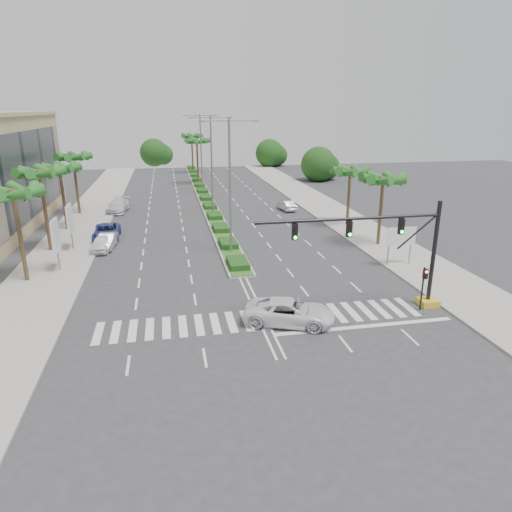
{
  "coord_description": "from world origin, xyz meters",
  "views": [
    {
      "loc": [
        -5.44,
        -25.75,
        12.77
      ],
      "look_at": [
        0.34,
        3.82,
        3.0
      ],
      "focal_mm": 32.0,
      "sensor_mm": 36.0,
      "label": 1
    }
  ],
  "objects": [
    {
      "name": "billboard_near",
      "position": [
        -14.5,
        12.0,
        2.96
      ],
      "size": [
        0.18,
        2.1,
        4.35
      ],
      "color": "slate",
      "rests_on": "ground"
    },
    {
      "name": "car_parked_b",
      "position": [
        -11.42,
        18.19,
        0.68
      ],
      "size": [
        1.85,
        4.28,
        1.37
      ],
      "primitive_type": "imported",
      "rotation": [
        0.0,
        0.0,
        -0.1
      ],
      "color": "#B9B8BD",
      "rests_on": "ground"
    },
    {
      "name": "footpath_left",
      "position": [
        -15.2,
        20.0,
        0.07
      ],
      "size": [
        6.0,
        120.0,
        0.15
      ],
      "primitive_type": "cube",
      "color": "gray",
      "rests_on": "ground"
    },
    {
      "name": "car_parked_c",
      "position": [
        -11.8,
        21.37,
        0.76
      ],
      "size": [
        2.64,
        5.51,
        1.51
      ],
      "primitive_type": "imported",
      "rotation": [
        0.0,
        0.0,
        0.02
      ],
      "color": "#2F3B90",
      "rests_on": "ground"
    },
    {
      "name": "palm_median_a",
      "position": [
        0.0,
        55.0,
        7.17
      ],
      "size": [
        4.57,
        4.68,
        8.05
      ],
      "color": "brown",
      "rests_on": "ground"
    },
    {
      "name": "car_right",
      "position": [
        9.81,
        31.3,
        0.65
      ],
      "size": [
        1.87,
        4.08,
        1.3
      ],
      "primitive_type": "imported",
      "rotation": [
        0.0,
        0.0,
        3.27
      ],
      "color": "silver",
      "rests_on": "ground"
    },
    {
      "name": "ground",
      "position": [
        0.0,
        0.0,
        0.0
      ],
      "size": [
        160.0,
        160.0,
        0.0
      ],
      "primitive_type": "plane",
      "color": "#333335",
      "rests_on": "ground"
    },
    {
      "name": "pedestrian_signal",
      "position": [
        10.6,
        -0.68,
        2.04
      ],
      "size": [
        0.28,
        0.36,
        3.0
      ],
      "color": "black",
      "rests_on": "ground"
    },
    {
      "name": "car_parked_a",
      "position": [
        -11.8,
        17.33,
        0.7
      ],
      "size": [
        2.02,
        4.22,
        1.39
      ],
      "primitive_type": "imported",
      "rotation": [
        0.0,
        0.0,
        -0.09
      ],
      "color": "white",
      "rests_on": "ground"
    },
    {
      "name": "billboard_far",
      "position": [
        -14.5,
        18.0,
        2.96
      ],
      "size": [
        0.18,
        2.1,
        4.35
      ],
      "color": "slate",
      "rests_on": "ground"
    },
    {
      "name": "palm_left_near",
      "position": [
        -16.5,
        10.0,
        6.69
      ],
      "size": [
        4.57,
        4.68,
        7.55
      ],
      "color": "brown",
      "rests_on": "ground"
    },
    {
      "name": "median",
      "position": [
        0.0,
        45.0,
        0.1
      ],
      "size": [
        2.2,
        75.0,
        0.2
      ],
      "primitive_type": "cube",
      "color": "gray",
      "rests_on": "ground"
    },
    {
      "name": "palm_median_b",
      "position": [
        0.0,
        70.0,
        7.17
      ],
      "size": [
        4.57,
        4.68,
        8.05
      ],
      "color": "brown",
      "rests_on": "ground"
    },
    {
      "name": "direction_sign",
      "position": [
        13.5,
        7.99,
        2.45
      ],
      "size": [
        2.7,
        0.11,
        3.4
      ],
      "color": "slate",
      "rests_on": "ground"
    },
    {
      "name": "palm_right_far",
      "position": [
        14.5,
        22.0,
        5.91
      ],
      "size": [
        4.57,
        4.68,
        6.75
      ],
      "color": "brown",
      "rests_on": "ground"
    },
    {
      "name": "palm_left_far",
      "position": [
        -16.5,
        26.0,
        6.5
      ],
      "size": [
        4.57,
        4.68,
        7.35
      ],
      "color": "brown",
      "rests_on": "ground"
    },
    {
      "name": "streetlight_far",
      "position": [
        0.0,
        46.0,
        6.81
      ],
      "size": [
        5.1,
        0.25,
        12.0
      ],
      "color": "slate",
      "rests_on": "ground"
    },
    {
      "name": "palm_left_end",
      "position": [
        -16.5,
        34.0,
        6.88
      ],
      "size": [
        4.57,
        4.68,
        7.75
      ],
      "color": "brown",
      "rests_on": "ground"
    },
    {
      "name": "palm_left_mid",
      "position": [
        -16.5,
        18.0,
        7.08
      ],
      "size": [
        4.57,
        4.68,
        7.95
      ],
      "color": "brown",
      "rests_on": "ground"
    },
    {
      "name": "streetlight_mid",
      "position": [
        0.0,
        30.0,
        6.81
      ],
      "size": [
        5.1,
        0.25,
        12.0
      ],
      "color": "slate",
      "rests_on": "ground"
    },
    {
      "name": "palm_right_near",
      "position": [
        14.5,
        14.0,
        6.2
      ],
      "size": [
        4.57,
        4.68,
        7.05
      ],
      "color": "brown",
      "rests_on": "ground"
    },
    {
      "name": "car_crossing",
      "position": [
        1.55,
        -0.86,
        0.77
      ],
      "size": [
        6.11,
        4.37,
        1.54
      ],
      "primitive_type": "imported",
      "rotation": [
        0.0,
        0.0,
        1.21
      ],
      "color": "white",
      "rests_on": "ground"
    },
    {
      "name": "streetlight_near",
      "position": [
        0.0,
        14.0,
        6.81
      ],
      "size": [
        5.1,
        0.25,
        12.0
      ],
      "color": "slate",
      "rests_on": "ground"
    },
    {
      "name": "footpath_right",
      "position": [
        15.2,
        20.0,
        0.07
      ],
      "size": [
        6.0,
        120.0,
        0.15
      ],
      "primitive_type": "cube",
      "color": "gray",
      "rests_on": "ground"
    },
    {
      "name": "signal_gantry",
      "position": [
        9.27,
        -0.0,
        3.46
      ],
      "size": [
        12.6,
        1.2,
        7.2
      ],
      "color": "gold",
      "rests_on": "ground"
    },
    {
      "name": "median_grass",
      "position": [
        0.0,
        45.0,
        0.22
      ],
      "size": [
        1.8,
        75.0,
        0.04
      ],
      "primitive_type": "cube",
      "color": "#33581E",
      "rests_on": "median"
    },
    {
      "name": "car_parked_d",
      "position": [
        -11.8,
        34.54,
        0.8
      ],
      "size": [
        2.93,
        5.76,
        1.6
      ],
      "primitive_type": "imported",
      "rotation": [
        0.0,
        0.0,
        -0.13
      ],
      "color": "silver",
      "rests_on": "ground"
    }
  ]
}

